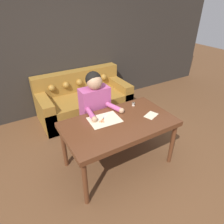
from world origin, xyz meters
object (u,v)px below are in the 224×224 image
(dining_table, at_px, (119,126))
(couch, at_px, (84,100))
(person, at_px, (95,110))
(thread_spool, at_px, (133,104))
(scissors, at_px, (103,120))

(dining_table, bearing_deg, couch, 84.24)
(person, bearing_deg, dining_table, -83.00)
(dining_table, height_order, person, person)
(person, distance_m, thread_spool, 0.58)
(scissors, bearing_deg, person, 77.33)
(couch, distance_m, thread_spool, 1.43)
(couch, bearing_deg, dining_table, -95.76)
(person, xyz_separation_m, thread_spool, (0.50, -0.29, 0.10))
(couch, relative_size, scissors, 8.85)
(dining_table, height_order, scissors, scissors)
(dining_table, bearing_deg, thread_spool, 32.35)
(dining_table, xyz_separation_m, couch, (0.16, 1.59, -0.36))
(couch, distance_m, person, 1.12)
(scissors, distance_m, thread_spool, 0.60)
(thread_spool, bearing_deg, dining_table, -147.65)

